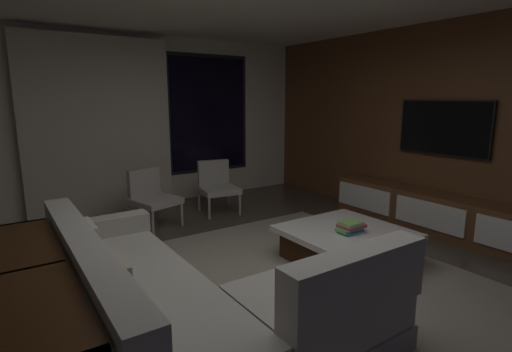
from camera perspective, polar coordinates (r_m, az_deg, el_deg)
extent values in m
plane|color=#473D33|center=(3.63, 1.88, -17.10)|extent=(9.20, 9.20, 0.00)
cube|color=silver|center=(6.53, -17.46, 7.49)|extent=(6.60, 0.12, 2.70)
cube|color=black|center=(6.95, -6.94, 8.95)|extent=(1.52, 0.02, 2.02)
cube|color=black|center=(6.94, -6.89, 8.95)|extent=(1.40, 0.03, 1.90)
cube|color=beige|center=(6.22, -21.82, 6.57)|extent=(2.10, 0.12, 2.60)
cube|color=brown|center=(5.59, 28.41, 6.09)|extent=(0.12, 7.80, 2.70)
cube|color=gray|center=(3.76, 7.31, -16.07)|extent=(3.20, 3.80, 0.01)
cube|color=gray|center=(3.21, -16.22, -19.90)|extent=(0.90, 2.50, 0.18)
cube|color=#B2ADA3|center=(3.10, -16.44, -16.58)|extent=(0.86, 2.42, 0.24)
cube|color=#B2ADA3|center=(2.90, -23.54, -12.16)|extent=(0.20, 2.50, 0.40)
cube|color=#B2ADA3|center=(4.06, -21.67, -6.97)|extent=(0.90, 0.20, 0.18)
cube|color=gray|center=(3.03, 8.53, -21.57)|extent=(1.10, 0.90, 0.18)
cube|color=#B2ADA3|center=(2.92, 8.66, -18.10)|extent=(1.07, 0.86, 0.24)
cube|color=#B2ADA3|center=(2.56, 14.37, -14.73)|extent=(1.10, 0.20, 0.40)
cube|color=beige|center=(3.44, -23.28, -9.16)|extent=(0.10, 0.36, 0.36)
cube|color=#B2A893|center=(2.67, -19.58, -14.89)|extent=(0.10, 0.36, 0.36)
cube|color=#351C0B|center=(4.34, 12.89, -10.29)|extent=(1.00, 1.00, 0.30)
cube|color=white|center=(4.28, 13.00, -8.05)|extent=(1.16, 1.16, 0.06)
cube|color=#388BD5|center=(4.19, 13.66, -7.89)|extent=(0.24, 0.16, 0.02)
cube|color=#5CC24F|center=(4.19, 13.48, -7.52)|extent=(0.27, 0.16, 0.03)
cube|color=#BE3569|center=(4.19, 13.77, -7.04)|extent=(0.26, 0.19, 0.03)
cube|color=#84B75F|center=(4.16, 13.62, -6.69)|extent=(0.21, 0.19, 0.03)
cylinder|color=#B2ADA0|center=(5.85, -2.35, -4.03)|extent=(0.04, 0.04, 0.36)
cylinder|color=#B2ADA0|center=(5.69, -6.83, -4.55)|extent=(0.04, 0.04, 0.36)
cylinder|color=#B2ADA0|center=(6.30, -4.12, -2.93)|extent=(0.04, 0.04, 0.36)
cylinder|color=#B2ADA0|center=(6.15, -8.30, -3.38)|extent=(0.04, 0.04, 0.36)
cube|color=#B2ADA3|center=(5.95, -5.44, -2.03)|extent=(0.62, 0.64, 0.08)
cube|color=#B2ADA3|center=(6.12, -6.24, 0.54)|extent=(0.49, 0.16, 0.38)
cylinder|color=#B2ADA0|center=(5.46, -10.76, -5.35)|extent=(0.04, 0.04, 0.36)
cylinder|color=#B2ADA0|center=(5.18, -14.82, -6.46)|extent=(0.04, 0.04, 0.36)
cylinder|color=#B2ADA0|center=(5.84, -13.96, -4.40)|extent=(0.04, 0.04, 0.36)
cylinder|color=#B2ADA0|center=(5.58, -17.89, -5.36)|extent=(0.04, 0.04, 0.36)
cube|color=#B2ADA3|center=(5.46, -14.46, -3.56)|extent=(0.68, 0.69, 0.08)
cube|color=#B2ADA3|center=(5.60, -16.04, -0.86)|extent=(0.49, 0.22, 0.38)
cube|color=brown|center=(5.58, 25.11, -5.04)|extent=(0.44, 3.10, 0.52)
cube|color=white|center=(5.38, 23.85, -5.23)|extent=(0.02, 0.93, 0.33)
cube|color=white|center=(5.97, 15.36, -3.08)|extent=(0.02, 0.93, 0.33)
cube|color=black|center=(5.22, 32.81, -8.49)|extent=(0.33, 0.68, 0.19)
cube|color=gray|center=(5.22, 32.81, -8.51)|extent=(0.03, 0.04, 0.19)
cube|color=#62BB9C|center=(5.26, 31.93, -8.39)|extent=(0.03, 0.04, 0.17)
cube|color=#7F7BB2|center=(5.29, 31.07, -8.19)|extent=(0.03, 0.04, 0.17)
cube|color=#D66FD2|center=(5.32, 30.22, -8.02)|extent=(0.03, 0.04, 0.16)
cube|color=black|center=(5.62, 25.65, 6.36)|extent=(0.04, 1.22, 0.71)
cube|color=black|center=(5.62, 25.63, 6.36)|extent=(0.05, 1.18, 0.67)
cube|color=#351C0B|center=(2.74, -30.01, -11.89)|extent=(0.40, 2.10, 0.04)
cube|color=#351C0B|center=(3.83, -30.75, -11.15)|extent=(0.40, 0.04, 0.74)
cube|color=#351C0B|center=(2.89, -29.29, -18.32)|extent=(0.38, 0.03, 0.74)
cube|color=white|center=(2.78, -28.96, -21.45)|extent=(0.18, 0.04, 0.27)
cube|color=silver|center=(2.93, -29.25, -19.74)|extent=(0.18, 0.04, 0.27)
cube|color=silver|center=(3.09, -29.30, -18.47)|extent=(0.18, 0.04, 0.23)
cube|color=silver|center=(3.23, -29.69, -16.88)|extent=(0.18, 0.04, 0.25)
cube|color=silver|center=(3.38, -29.88, -15.51)|extent=(0.18, 0.04, 0.26)
cube|color=silver|center=(3.55, -30.03, -14.61)|extent=(0.18, 0.04, 0.22)
cube|color=white|center=(3.71, -30.25, -13.56)|extent=(0.18, 0.04, 0.22)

